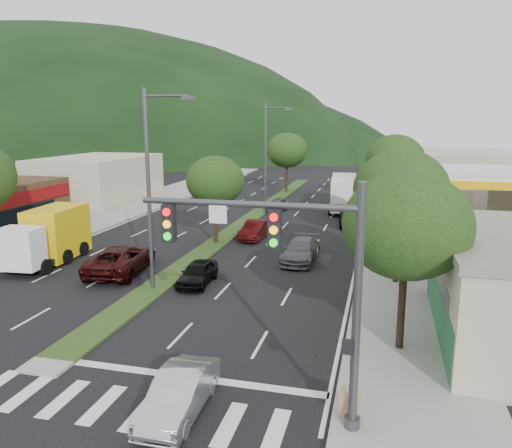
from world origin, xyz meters
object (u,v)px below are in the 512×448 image
(tree_med_far, at_px, (287,150))
(box_truck, at_px, (50,237))
(suv_maroon, at_px, (121,259))
(car_queue_a, at_px, (198,273))
(tree_r_d, at_px, (395,160))
(tree_med_near, at_px, (215,181))
(car_queue_c, at_px, (255,230))
(tree_r_a, at_px, (407,225))
(tree_r_c, at_px, (397,178))
(motorhome, at_px, (344,193))
(tree_r_e, at_px, (393,155))
(streetlight_mid, at_px, (268,151))
(car_queue_e, at_px, (277,205))
(sedan_silver, at_px, (179,394))
(a_frame_sign, at_px, (350,401))
(streetlight_near, at_px, (152,181))
(car_queue_b, at_px, (301,250))
(car_queue_d, at_px, (352,219))
(tree_r_b, at_px, (401,190))
(traffic_signal, at_px, (298,268))

(tree_med_far, relative_size, box_truck, 1.03)
(suv_maroon, bearing_deg, car_queue_a, 162.39)
(tree_r_d, xyz_separation_m, tree_med_near, (-12.00, -12.00, -0.75))
(tree_med_far, distance_m, car_queue_c, 24.38)
(tree_r_d, distance_m, suv_maroon, 25.16)
(suv_maroon, bearing_deg, car_queue_c, -125.91)
(tree_r_a, height_order, tree_med_far, tree_med_far)
(tree_r_d, bearing_deg, tree_r_c, -90.00)
(motorhome, bearing_deg, tree_r_e, 50.85)
(car_queue_a, distance_m, box_truck, 10.35)
(streetlight_mid, relative_size, car_queue_e, 2.78)
(motorhome, bearing_deg, car_queue_a, -107.46)
(sedan_silver, bearing_deg, a_frame_sign, 7.70)
(tree_r_d, xyz_separation_m, streetlight_near, (-11.79, -22.00, 0.40))
(car_queue_b, distance_m, car_queue_d, 11.30)
(box_truck, bearing_deg, tree_med_near, -145.59)
(motorhome, distance_m, a_frame_sign, 34.83)
(car_queue_e, height_order, motorhome, motorhome)
(car_queue_e, bearing_deg, tree_r_a, -61.60)
(suv_maroon, relative_size, car_queue_d, 1.28)
(sedan_silver, height_order, box_truck, box_truck)
(sedan_silver, xyz_separation_m, motorhome, (1.94, 35.45, 1.06))
(sedan_silver, distance_m, car_queue_b, 16.96)
(motorhome, bearing_deg, car_queue_c, -115.64)
(tree_r_e, height_order, sedan_silver, tree_r_e)
(tree_med_far, xyz_separation_m, car_queue_b, (6.44, -28.89, -4.33))
(box_truck, distance_m, motorhome, 27.41)
(streetlight_near, relative_size, streetlight_mid, 1.00)
(car_queue_b, relative_size, motorhome, 0.55)
(suv_maroon, xyz_separation_m, car_queue_c, (5.32, 9.80, -0.13))
(tree_r_c, distance_m, tree_med_near, 12.17)
(car_queue_b, distance_m, box_truck, 15.23)
(tree_r_b, bearing_deg, box_truck, -177.79)
(tree_r_b, bearing_deg, suv_maroon, -173.61)
(traffic_signal, height_order, tree_r_a, traffic_signal)
(box_truck, bearing_deg, car_queue_b, -170.14)
(tree_r_d, bearing_deg, tree_r_b, -90.00)
(tree_r_d, distance_m, car_queue_c, 14.58)
(suv_maroon, relative_size, car_queue_c, 1.41)
(car_queue_d, relative_size, motorhome, 0.53)
(tree_med_near, xyz_separation_m, sedan_silver, (5.61, -19.83, -3.79))
(streetlight_mid, bearing_deg, tree_r_c, -47.78)
(traffic_signal, height_order, streetlight_mid, streetlight_mid)
(tree_r_c, bearing_deg, tree_r_a, -90.00)
(sedan_silver, distance_m, car_queue_c, 22.19)
(car_queue_b, bearing_deg, tree_r_a, -61.98)
(sedan_silver, xyz_separation_m, car_queue_a, (-3.71, 11.25, -0.02))
(streetlight_mid, height_order, suv_maroon, streetlight_mid)
(tree_r_d, height_order, motorhome, tree_r_d)
(box_truck, bearing_deg, tree_r_a, 155.40)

